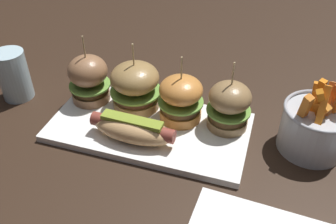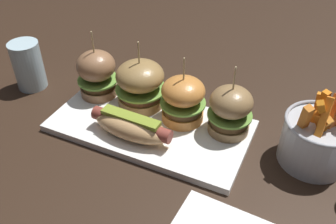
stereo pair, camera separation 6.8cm
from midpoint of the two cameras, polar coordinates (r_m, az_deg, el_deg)
The scene contains 9 objects.
ground_plane at distance 0.73m, azimuth -0.05°, elevation -2.68°, with size 3.00×3.00×0.00m, color black.
platter_main at distance 0.72m, azimuth -0.05°, elevation -2.26°, with size 0.38×0.19×0.01m, color white.
hot_dog at distance 0.67m, azimuth -2.84°, elevation -2.24°, with size 0.16×0.06×0.05m.
slider_far_left at distance 0.78m, azimuth -8.46°, elevation 5.86°, with size 0.08×0.08×0.14m.
slider_center_left at distance 0.74m, azimuth -1.67°, elevation 4.31°, with size 0.10×0.10×0.14m.
slider_center_right at distance 0.70m, azimuth 5.10°, elevation 1.85°, with size 0.09×0.09×0.14m.
slider_far_right at distance 0.69m, azimuth 12.41°, elevation 0.20°, with size 0.08×0.08×0.14m.
fries_bucket at distance 0.69m, azimuth 24.66°, elevation -3.93°, with size 0.12×0.12×0.14m.
water_glass at distance 0.86m, azimuth -18.71°, elevation 6.77°, with size 0.07×0.07×0.11m, color silver.
Camera 2 is at (0.26, -0.49, 0.47)m, focal length 39.49 mm.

